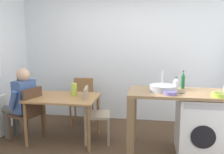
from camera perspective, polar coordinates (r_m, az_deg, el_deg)
The scene contains 16 objects.
wall_back at distance 4.77m, azimuth 3.06°, elevation 5.55°, with size 4.60×0.10×2.70m, color silver.
dining_table at distance 3.89m, azimuth -11.73°, elevation -6.13°, with size 1.10×0.76×0.74m.
chair_person_seat at distance 4.05m, azimuth -19.65°, elevation -7.88°, with size 0.50×0.50×0.90m.
chair_opposite at distance 3.83m, azimuth -4.69°, elevation -8.34°, with size 0.46×0.46×0.90m.
chair_spare_by_wall at distance 4.61m, azimuth -7.16°, elevation -5.29°, with size 0.42×0.42×0.90m.
seated_person at distance 4.12m, azimuth -21.33°, elevation -5.32°, with size 0.56×0.54×1.20m.
kitchen_counter at distance 3.50m, azimuth 13.03°, elevation -5.95°, with size 1.50×0.68×0.92m.
washing_machine at distance 3.66m, azimuth 20.38°, elevation -11.05°, with size 0.60×0.61×0.86m.
sink_basin at distance 3.45m, azimuth 12.30°, elevation -2.67°, with size 0.38×0.38×0.09m, color #9EA0A5.
tap at distance 3.60m, azimuth 12.19°, elevation -0.60°, with size 0.02×0.02×0.28m, color #B2B2B7.
bottle_tall_green at distance 3.56m, azimuth 15.34°, elevation -1.68°, with size 0.07×0.07×0.20m.
bottle_squat_brown at distance 3.69m, azimuth 16.92°, elevation -0.82°, with size 0.06×0.06×0.27m.
mixing_bowl at distance 3.26m, azimuth 14.00°, elevation -3.74°, with size 0.18×0.18×0.05m.
colander at distance 3.36m, azimuth 24.76°, elevation -3.91°, with size 0.20×0.20×0.06m.
vase at distance 3.89m, azimuth -9.24°, elevation -3.02°, with size 0.09×0.09×0.21m, color #A8C63D.
scissors at distance 3.38m, azimuth 15.98°, elevation -3.79°, with size 0.15×0.06×0.01m.
Camera 1 is at (0.49, -2.98, 1.68)m, focal length 37.48 mm.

